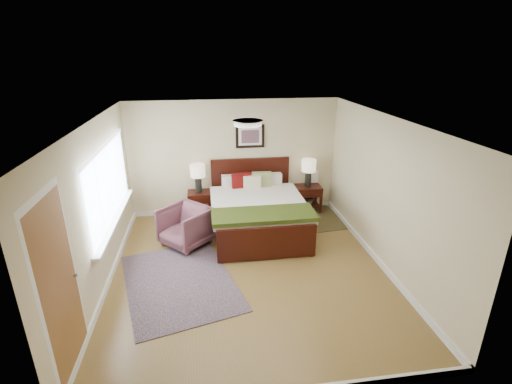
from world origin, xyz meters
TOP-DOWN VIEW (x-y plane):
  - floor at (0.00, 0.00)m, footprint 5.00×5.00m
  - back_wall at (0.00, 2.50)m, footprint 4.50×0.04m
  - front_wall at (0.00, -2.50)m, footprint 4.50×0.04m
  - left_wall at (-2.25, 0.00)m, footprint 0.04×5.00m
  - right_wall at (2.25, 0.00)m, footprint 0.04×5.00m
  - ceiling at (0.00, 0.00)m, footprint 4.50×5.00m
  - window at (-2.20, 0.70)m, footprint 0.11×2.72m
  - door at (-2.23, -1.75)m, footprint 0.06×1.00m
  - ceil_fixture at (0.00, 0.00)m, footprint 0.44×0.44m
  - bed at (0.35, 1.39)m, footprint 1.85×2.26m
  - wall_art at (0.35, 2.47)m, footprint 0.62×0.05m
  - nightstand_left at (-0.80, 2.25)m, footprint 0.49×0.44m
  - nightstand_right at (1.62, 2.26)m, footprint 0.59×0.45m
  - lamp_left at (-0.80, 2.27)m, footprint 0.31×0.31m
  - lamp_right at (1.62, 2.27)m, footprint 0.31×0.31m
  - armchair at (-1.06, 1.05)m, footprint 1.13×1.13m
  - rug_persian at (-1.14, -0.19)m, footprint 2.12×2.59m
  - rug_navy at (1.80, 1.80)m, footprint 0.99×1.37m

SIDE VIEW (x-z plane):
  - floor at x=0.00m, z-range 0.00..0.00m
  - rug_persian at x=-1.14m, z-range 0.00..0.01m
  - rug_navy at x=1.80m, z-range 0.00..0.01m
  - nightstand_right at x=1.62m, z-range 0.07..0.66m
  - armchair at x=-1.06m, z-range 0.00..0.74m
  - nightstand_left at x=-0.80m, z-range 0.17..0.75m
  - bed at x=0.35m, z-range -0.05..1.17m
  - lamp_left at x=-0.80m, z-range 0.70..1.31m
  - lamp_right at x=1.62m, z-range 0.71..1.32m
  - door at x=-2.23m, z-range -0.02..2.16m
  - back_wall at x=0.00m, z-range 0.00..2.50m
  - front_wall at x=0.00m, z-range 0.00..2.50m
  - left_wall at x=-2.25m, z-range 0.00..2.50m
  - right_wall at x=2.25m, z-range 0.00..2.50m
  - window at x=-2.20m, z-range 0.72..2.04m
  - wall_art at x=0.35m, z-range 1.47..1.97m
  - ceil_fixture at x=0.00m, z-range 2.43..2.50m
  - ceiling at x=0.00m, z-range 2.49..2.51m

